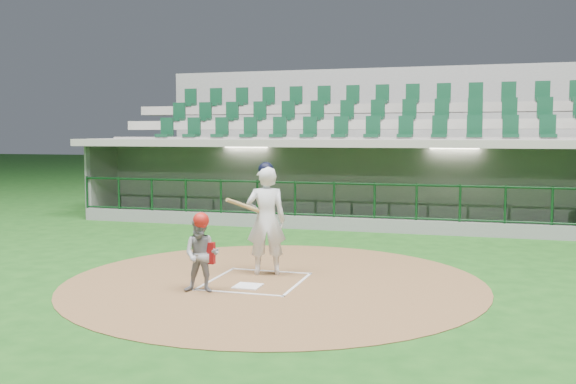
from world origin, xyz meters
name	(u,v)px	position (x,y,z in m)	size (l,w,h in m)	color
ground	(261,278)	(0.00, 0.00, 0.00)	(120.00, 120.00, 0.00)	#164513
dirt_circle	(274,282)	(0.30, -0.20, 0.01)	(7.20, 7.20, 0.01)	brown
home_plate	(248,286)	(0.00, -0.70, 0.02)	(0.43, 0.43, 0.02)	white
batter_box_chalk	(256,281)	(0.00, -0.30, 0.02)	(1.55, 1.80, 0.01)	silver
dugout_structure	(350,188)	(0.07, 7.82, 0.97)	(16.40, 3.70, 3.00)	slate
seating_deck	(366,167)	(0.00, 10.91, 1.42)	(17.00, 6.72, 5.15)	gray
batter	(266,219)	(-0.01, 0.30, 1.02)	(0.95, 0.99, 2.03)	white
catcher	(202,253)	(-0.59, -1.23, 0.64)	(0.66, 0.56, 1.28)	gray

